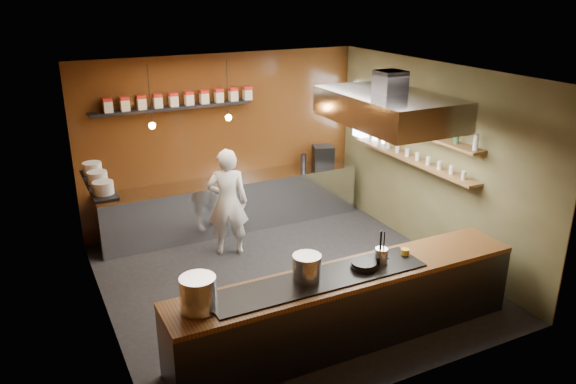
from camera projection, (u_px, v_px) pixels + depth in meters
floor at (288, 281)px, 8.16m from camera, size 5.00×5.00×0.00m
back_wall at (224, 141)px, 9.74m from camera, size 5.00×0.00×5.00m
left_wall at (98, 216)px, 6.59m from camera, size 0.00×5.00×5.00m
right_wall at (433, 160)px, 8.69m from camera, size 0.00×5.00×5.00m
ceiling at (288, 73)px, 7.12m from camera, size 5.00×5.00×0.00m
window_pane at (369, 114)px, 9.95m from camera, size 0.00×1.00×1.00m
prep_counter at (233, 204)px, 9.83m from camera, size 4.60×0.65×0.90m
pass_counter at (348, 307)px, 6.65m from camera, size 4.40×0.72×0.94m
tin_shelf at (173, 108)px, 9.00m from camera, size 2.60×0.26×0.04m
plate_shelf at (98, 184)px, 7.48m from camera, size 0.30×1.40×0.04m
bottle_shelf_upper at (414, 131)px, 8.73m from camera, size 0.26×2.80×0.04m
bottle_shelf_lower at (412, 160)px, 8.89m from camera, size 0.26×2.80×0.04m
extractor_hood at (389, 108)px, 7.50m from camera, size 1.20×2.00×0.72m
pendant_left at (152, 122)px, 8.25m from camera, size 0.10×0.10×0.95m
pendant_right at (228, 114)px, 8.76m from camera, size 0.10×0.10×0.95m
storage_tins at (181, 99)px, 9.02m from camera, size 2.43×0.13×0.22m
plate_stacks at (97, 177)px, 7.45m from camera, size 0.26×1.16×0.16m
bottles at (415, 122)px, 8.68m from camera, size 0.06×2.66×0.24m
wine_glasses at (412, 154)px, 8.86m from camera, size 0.07×2.37×0.13m
stockpot_large at (198, 294)px, 5.67m from camera, size 0.44×0.44×0.36m
stockpot_small at (307, 268)px, 6.24m from camera, size 0.35×0.35×0.30m
utensil_crock at (381, 256)px, 6.63m from camera, size 0.16×0.16×0.20m
frying_pan at (364, 265)px, 6.55m from camera, size 0.49×0.32×0.08m
butter_jar at (405, 252)px, 6.88m from camera, size 0.13×0.13×0.09m
espresso_machine at (323, 155)px, 10.40m from camera, size 0.45×0.44×0.36m
chef at (228, 202)px, 8.74m from camera, size 0.74×0.61×1.73m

